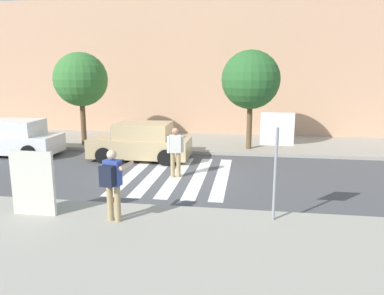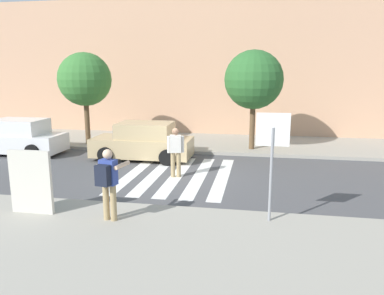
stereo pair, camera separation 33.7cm
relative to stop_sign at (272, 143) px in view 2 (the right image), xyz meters
name	(u,v)px [view 2 (the right image)]	position (x,y,z in m)	size (l,w,h in m)	color
ground_plane	(176,176)	(-3.11, 3.74, -2.01)	(120.00, 120.00, 0.00)	#4C4C4F
sidewalk_near	(105,262)	(-3.11, -2.46, -1.94)	(60.00, 6.00, 0.14)	#9E998C
sidewalk_far	(202,143)	(-3.11, 9.74, -1.94)	(60.00, 4.80, 0.14)	#9E998C
building_facade_far	(214,68)	(-3.11, 14.14, 1.77)	(56.00, 4.00, 7.55)	tan
crosswalk_stripe_0	(134,173)	(-4.71, 3.94, -2.01)	(0.44, 5.20, 0.01)	silver
crosswalk_stripe_1	(156,174)	(-3.91, 3.94, -2.01)	(0.44, 5.20, 0.01)	silver
crosswalk_stripe_2	(177,175)	(-3.11, 3.94, -2.01)	(0.44, 5.20, 0.01)	silver
crosswalk_stripe_3	(200,176)	(-2.31, 3.94, -2.01)	(0.44, 5.20, 0.01)	silver
crosswalk_stripe_4	(222,177)	(-1.51, 3.94, -2.01)	(0.44, 5.20, 0.01)	silver
stop_sign	(272,143)	(0.00, 0.00, 0.00)	(0.76, 0.08, 2.57)	gray
photographer_with_backpack	(108,179)	(-3.74, -0.68, -0.84)	(0.67, 0.91, 1.72)	tan
pedestrian_crossing	(176,150)	(-3.11, 3.68, -1.04)	(0.57, 0.32, 1.72)	tan
parked_car_white	(18,138)	(-10.80, 6.04, -1.29)	(4.10, 1.92, 1.55)	white
parked_car_tan	(143,142)	(-5.02, 6.04, -1.29)	(4.10, 1.92, 1.55)	tan
street_tree_west	(85,80)	(-8.48, 8.12, 1.21)	(2.51, 2.51, 4.35)	brown
street_tree_center	(254,80)	(-0.62, 8.31, 1.22)	(2.59, 2.59, 4.40)	brown
advertising_board	(31,182)	(-5.82, -0.55, -1.07)	(1.10, 0.11, 1.60)	beige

